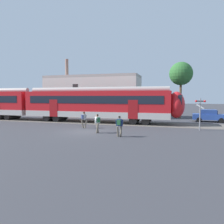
% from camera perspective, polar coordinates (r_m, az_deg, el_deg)
% --- Properties ---
extents(ground_plane, '(160.00, 160.00, 0.00)m').
position_cam_1_polar(ground_plane, '(20.04, -7.11, -5.11)').
color(ground_plane, '#38383D').
extents(track_bed, '(80.00, 4.40, 0.01)m').
position_cam_1_polar(track_bed, '(32.60, -22.71, -1.81)').
color(track_bed, '#605951').
rests_on(track_bed, ground).
extents(commuter_train, '(38.05, 3.07, 4.73)m').
position_cam_1_polar(commuter_train, '(30.95, -19.25, 2.15)').
color(commuter_train, '#B7B2AD').
rests_on(commuter_train, ground).
extents(pedestrian_grey, '(0.67, 0.53, 1.67)m').
position_cam_1_polar(pedestrian_grey, '(22.09, -7.38, -1.66)').
color(pedestrian_grey, '#6B6051').
rests_on(pedestrian_grey, ground).
extents(pedestrian_white, '(0.54, 0.67, 1.67)m').
position_cam_1_polar(pedestrian_white, '(19.07, -3.80, -2.55)').
color(pedestrian_white, '#6B6051').
rests_on(pedestrian_white, ground).
extents(pedestrian_navy, '(0.54, 0.63, 1.67)m').
position_cam_1_polar(pedestrian_navy, '(17.27, 1.92, -3.25)').
color(pedestrian_navy, '#6B6051').
rests_on(pedestrian_navy, ground).
extents(parked_car_blue, '(4.09, 1.94, 1.54)m').
position_cam_1_polar(parked_car_blue, '(29.83, 24.08, -0.88)').
color(parked_car_blue, '#284799').
rests_on(parked_car_blue, ground).
extents(crossing_signal, '(0.96, 0.22, 3.00)m').
position_cam_1_polar(crossing_signal, '(21.94, 22.04, 0.70)').
color(crossing_signal, gray).
rests_on(crossing_signal, ground).
extents(background_building, '(14.76, 5.00, 9.20)m').
position_cam_1_polar(background_building, '(34.72, -5.12, 4.14)').
color(background_building, beige).
rests_on(background_building, ground).
extents(street_tree_right, '(3.34, 3.34, 8.14)m').
position_cam_1_polar(street_tree_right, '(33.50, 17.57, 9.46)').
color(street_tree_right, brown).
rests_on(street_tree_right, ground).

